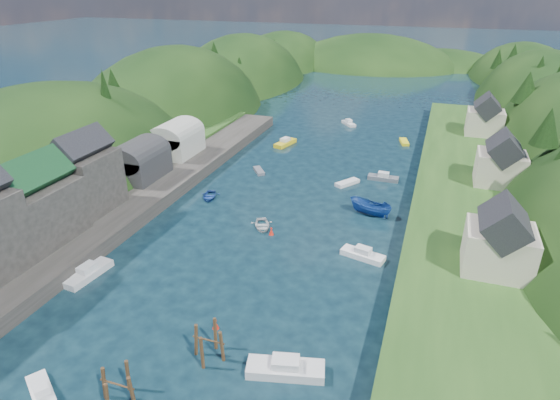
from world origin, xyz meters
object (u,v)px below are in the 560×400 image
at_px(piling_cluster_near, 118,390).
at_px(channel_buoy_far, 271,231).
at_px(piling_cluster_far, 209,345).
at_px(channel_buoy_near, 216,325).

xyz_separation_m(piling_cluster_near, channel_buoy_far, (2.22, 30.07, -0.83)).
bearing_deg(piling_cluster_far, piling_cluster_near, -124.42).
height_order(piling_cluster_near, piling_cluster_far, piling_cluster_far).
relative_size(piling_cluster_far, channel_buoy_far, 3.59).
distance_m(piling_cluster_near, piling_cluster_far, 8.31).
bearing_deg(channel_buoy_near, piling_cluster_near, -108.17).
height_order(channel_buoy_near, channel_buoy_far, same).
xyz_separation_m(channel_buoy_near, channel_buoy_far, (-1.24, 19.51, 0.00)).
xyz_separation_m(piling_cluster_near, channel_buoy_near, (3.46, 10.56, -0.83)).
distance_m(channel_buoy_near, channel_buoy_far, 19.55).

